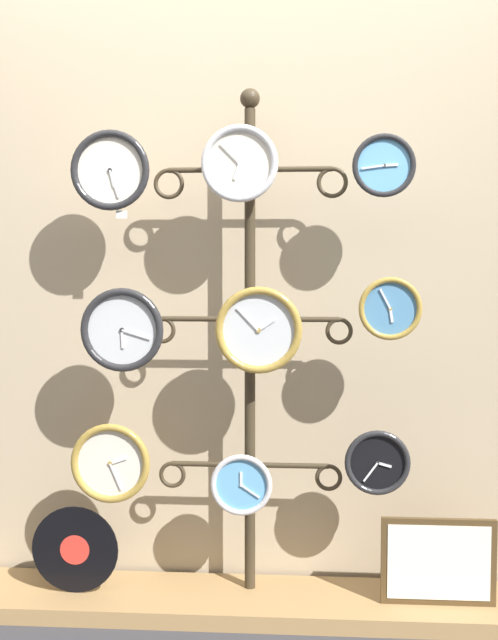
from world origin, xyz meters
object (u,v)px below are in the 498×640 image
(clock_middle_right, at_px, (390,309))
(clock_top_left, at_px, (110,170))
(clock_bottom_center, at_px, (242,484))
(vinyl_record, at_px, (75,550))
(clock_middle_left, at_px, (122,330))
(picture_frame, at_px, (438,562))
(display_stand, at_px, (250,434))
(clock_top_center, at_px, (240,164))
(clock_bottom_left, at_px, (111,463))
(clock_bottom_right, at_px, (377,462))
(clock_middle_center, at_px, (259,330))
(clock_top_right, at_px, (384,166))

(clock_middle_right, bearing_deg, clock_top_left, 178.25)
(clock_bottom_center, height_order, vinyl_record, clock_bottom_center)
(clock_middle_left, xyz_separation_m, vinyl_record, (-0.19, 0.01, -0.81))
(clock_top_left, height_order, picture_frame, clock_top_left)
(display_stand, distance_m, clock_top_center, 0.98)
(display_stand, relative_size, clock_bottom_left, 6.56)
(clock_middle_right, xyz_separation_m, clock_bottom_left, (-0.99, -0.00, -0.56))
(clock_bottom_right, distance_m, vinyl_record, 1.15)
(clock_bottom_right, bearing_deg, clock_middle_left, -179.54)
(clock_middle_center, relative_size, clock_bottom_right, 1.32)
(clock_top_right, relative_size, clock_middle_right, 1.00)
(clock_middle_left, height_order, clock_bottom_right, clock_middle_left)
(clock_bottom_left, bearing_deg, vinyl_record, 169.94)
(clock_top_center, xyz_separation_m, vinyl_record, (-0.61, 0.01, -1.40))
(clock_bottom_right, xyz_separation_m, vinyl_record, (-1.10, 0.01, -0.35))
(display_stand, height_order, clock_bottom_center, display_stand)
(clock_middle_right, bearing_deg, clock_bottom_center, 178.77)
(vinyl_record, bearing_deg, clock_top_center, -0.62)
(display_stand, relative_size, vinyl_record, 5.88)
(clock_middle_center, bearing_deg, clock_bottom_center, 164.33)
(clock_top_left, relative_size, clock_middle_center, 0.93)
(clock_bottom_left, bearing_deg, clock_top_left, 84.72)
(clock_bottom_left, xyz_separation_m, vinyl_record, (-0.14, 0.03, -0.33))
(clock_top_left, height_order, clock_top_right, clock_top_left)
(display_stand, distance_m, clock_middle_right, 0.70)
(clock_top_left, height_order, clock_top_center, clock_top_center)
(clock_middle_right, relative_size, picture_frame, 0.54)
(clock_bottom_left, bearing_deg, clock_middle_right, 0.20)
(clock_middle_center, bearing_deg, clock_middle_right, 0.79)
(display_stand, bearing_deg, clock_bottom_center, -103.02)
(clock_bottom_left, distance_m, clock_bottom_center, 0.48)
(display_stand, distance_m, clock_bottom_right, 0.48)
(clock_bottom_center, relative_size, vinyl_record, 0.69)
(display_stand, bearing_deg, clock_middle_center, -71.94)
(clock_top_center, bearing_deg, vinyl_record, 179.38)
(clock_middle_left, xyz_separation_m, picture_frame, (1.13, 0.01, -0.82))
(clock_top_center, height_order, clock_middle_right, clock_top_center)
(clock_bottom_center, relative_size, picture_frame, 0.55)
(clock_middle_center, height_order, clock_bottom_right, clock_middle_center)
(clock_middle_left, bearing_deg, clock_top_right, 0.46)
(clock_top_right, height_order, clock_bottom_right, clock_top_right)
(clock_top_center, xyz_separation_m, clock_middle_right, (0.53, -0.02, -0.51))
(clock_bottom_center, bearing_deg, clock_bottom_right, 0.46)
(display_stand, relative_size, clock_bottom_center, 8.54)
(display_stand, bearing_deg, clock_bottom_left, -166.85)
(display_stand, height_order, clock_top_left, display_stand)
(clock_top_center, relative_size, clock_middle_left, 0.90)
(clock_top_right, bearing_deg, clock_bottom_center, -179.54)
(picture_frame, bearing_deg, clock_top_right, 179.62)
(clock_middle_right, relative_size, clock_bottom_left, 0.76)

